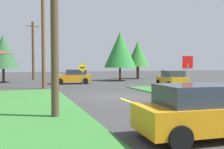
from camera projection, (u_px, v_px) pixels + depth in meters
The scene contains 13 objects.
ground_plane at pixel (115, 97), 17.36m from camera, with size 120.00×120.00×0.00m, color #353535.
lane_stripe_center at pixel (185, 121), 9.80m from camera, with size 0.20×14.00×0.01m, color yellow.
stop_sign at pixel (188, 68), 16.37m from camera, with size 0.82×0.09×2.76m.
car_on_crossroad at pixel (172, 79), 24.26m from camera, with size 2.46×4.31×1.62m.
car_approaching_junction at pixel (73, 77), 28.57m from camera, with size 4.18×2.30×1.62m.
car_behind_on_main_road at pixel (206, 111), 7.64m from camera, with size 4.49×2.24×1.62m.
utility_pole_near at pixel (54, 22), 10.25m from camera, with size 1.80×0.32×7.70m.
utility_pole_mid at pixel (43, 37), 23.02m from camera, with size 1.76×0.62×9.22m.
utility_pole_far at pixel (33, 50), 35.53m from camera, with size 1.77×0.60×8.19m.
direction_sign at pixel (83, 72), 23.54m from camera, with size 0.91×0.08×2.36m.
oak_tree_left at pixel (120, 50), 34.17m from camera, with size 4.37×4.37×6.58m.
pine_tree_center at pixel (138, 54), 38.77m from camera, with size 3.52×3.52×5.74m.
oak_tree_right at pixel (3, 52), 30.63m from camera, with size 3.74×3.74×5.79m.
Camera 1 is at (-5.85, -16.26, 2.23)m, focal length 40.53 mm.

